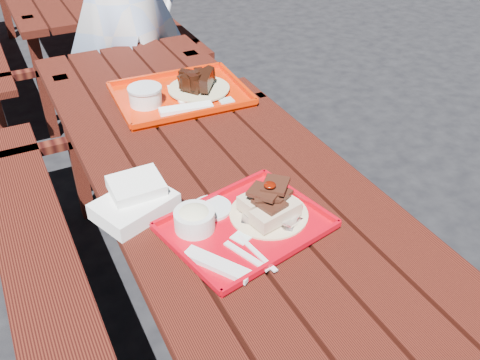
# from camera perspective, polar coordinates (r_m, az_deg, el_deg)

# --- Properties ---
(ground) EXTENTS (60.00, 60.00, 0.00)m
(ground) POSITION_cam_1_polar(r_m,az_deg,el_deg) (2.20, -1.82, -15.60)
(ground) COLOR black
(ground) RESTS_ON ground
(picnic_table_near) EXTENTS (1.41, 2.40, 0.75)m
(picnic_table_near) POSITION_cam_1_polar(r_m,az_deg,el_deg) (1.80, -2.15, -4.28)
(picnic_table_near) COLOR #46170D
(picnic_table_near) RESTS_ON ground
(near_tray) EXTENTS (0.47, 0.40, 0.13)m
(near_tray) POSITION_cam_1_polar(r_m,az_deg,el_deg) (1.46, 0.13, -4.00)
(near_tray) COLOR #B90211
(near_tray) RESTS_ON picnic_table_near
(far_tray) EXTENTS (0.52, 0.42, 0.08)m
(far_tray) POSITION_cam_1_polar(r_m,az_deg,el_deg) (2.13, -6.54, 9.19)
(far_tray) COLOR red
(far_tray) RESTS_ON picnic_table_near
(white_cloth) EXTENTS (0.26, 0.22, 0.09)m
(white_cloth) POSITION_cam_1_polar(r_m,az_deg,el_deg) (1.54, -11.13, -2.14)
(white_cloth) COLOR white
(white_cloth) RESTS_ON picnic_table_near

